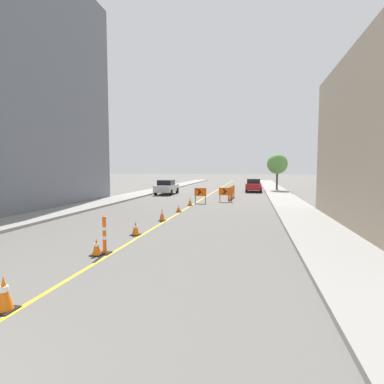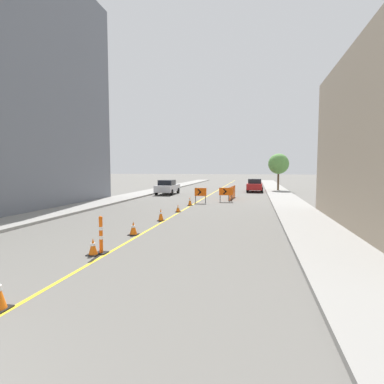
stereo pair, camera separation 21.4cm
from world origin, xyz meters
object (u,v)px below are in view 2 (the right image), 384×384
object	(u,v)px
street_tree_right_near	(279,164)
traffic_cone_fifth	(178,208)
traffic_cone_third	(133,228)
arrow_barricade_primary	(200,193)
parked_car_curb_mid	(255,185)
traffic_cone_farthest	(190,201)
parked_car_curb_near	(167,187)
delineator_post_front	(101,237)
arrow_barricade_secondary	(226,192)
traffic_cone_fourth	(161,215)
traffic_cone_second	(93,247)

from	to	relation	value
street_tree_right_near	traffic_cone_fifth	bearing A→B (deg)	-110.99
traffic_cone_third	arrow_barricade_primary	world-z (taller)	arrow_barricade_primary
traffic_cone_fifth	parked_car_curb_mid	distance (m)	19.23
traffic_cone_farthest	parked_car_curb_near	xyz separation A→B (m)	(-4.61, 9.36, 0.46)
delineator_post_front	arrow_barricade_secondary	size ratio (longest dim) A/B	1.06
traffic_cone_fourth	delineator_post_front	distance (m)	6.45
delineator_post_front	arrow_barricade_primary	xyz separation A→B (m)	(0.61, 15.16, 0.31)
traffic_cone_farthest	delineator_post_front	xyz separation A→B (m)	(-0.11, -13.38, 0.22)
traffic_cone_fourth	street_tree_right_near	world-z (taller)	street_tree_right_near
traffic_cone_third	delineator_post_front	world-z (taller)	delineator_post_front
traffic_cone_farthest	street_tree_right_near	world-z (taller)	street_tree_right_near
delineator_post_front	arrow_barricade_primary	distance (m)	15.17
street_tree_right_near	traffic_cone_third	bearing A→B (deg)	-106.24
traffic_cone_third	traffic_cone_farthest	bearing A→B (deg)	89.00
traffic_cone_second	arrow_barricade_secondary	distance (m)	16.99
traffic_cone_farthest	parked_car_curb_near	bearing A→B (deg)	116.22
arrow_barricade_primary	arrow_barricade_secondary	xyz separation A→B (m)	(1.97, 1.38, -0.03)
traffic_cone_third	parked_car_curb_mid	distance (m)	26.05
traffic_cone_farthest	street_tree_right_near	size ratio (longest dim) A/B	0.15
traffic_cone_farthest	parked_car_curb_mid	distance (m)	15.82
traffic_cone_fourth	parked_car_curb_mid	world-z (taller)	parked_car_curb_mid
traffic_cone_second	parked_car_curb_near	xyz separation A→B (m)	(-4.33, 22.96, 0.52)
parked_car_curb_near	street_tree_right_near	xyz separation A→B (m)	(12.34, 7.28, 2.62)
traffic_cone_second	traffic_cone_fifth	size ratio (longest dim) A/B	1.12
arrow_barricade_secondary	street_tree_right_near	world-z (taller)	street_tree_right_near
traffic_cone_third	parked_car_curb_near	size ratio (longest dim) A/B	0.14
arrow_barricade_primary	delineator_post_front	bearing A→B (deg)	-92.94
traffic_cone_farthest	traffic_cone_second	bearing A→B (deg)	-91.21
arrow_barricade_primary	traffic_cone_second	bearing A→B (deg)	-93.55
traffic_cone_fifth	traffic_cone_farthest	distance (m)	3.55
traffic_cone_second	arrow_barricade_primary	size ratio (longest dim) A/B	0.45
traffic_cone_fifth	parked_car_curb_near	distance (m)	13.71
traffic_cone_farthest	arrow_barricade_primary	world-z (taller)	arrow_barricade_primary
street_tree_right_near	traffic_cone_farthest	bearing A→B (deg)	-114.90
traffic_cone_fifth	parked_car_curb_near	size ratio (longest dim) A/B	0.12
traffic_cone_third	parked_car_curb_mid	size ratio (longest dim) A/B	0.13
traffic_cone_third	traffic_cone_farthest	xyz separation A→B (m)	(0.18, 10.51, 0.05)
traffic_cone_second	arrow_barricade_secondary	bearing A→B (deg)	80.67
delineator_post_front	arrow_barricade_secondary	bearing A→B (deg)	81.13
traffic_cone_farthest	parked_car_curb_near	distance (m)	10.45
traffic_cone_farthest	parked_car_curb_mid	xyz separation A→B (m)	(4.85, 15.05, 0.46)
traffic_cone_second	traffic_cone_farthest	size ratio (longest dim) A/B	0.82
traffic_cone_second	traffic_cone_fourth	bearing A→B (deg)	88.41
traffic_cone_farthest	arrow_barricade_primary	distance (m)	1.92
delineator_post_front	traffic_cone_farthest	bearing A→B (deg)	89.52
traffic_cone_fifth	arrow_barricade_primary	xyz separation A→B (m)	(0.52, 5.32, 0.62)
delineator_post_front	parked_car_curb_mid	bearing A→B (deg)	80.11
traffic_cone_farthest	traffic_cone_fourth	bearing A→B (deg)	-90.84
parked_car_curb_near	arrow_barricade_secondary	bearing A→B (deg)	-41.78
delineator_post_front	parked_car_curb_near	distance (m)	23.19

